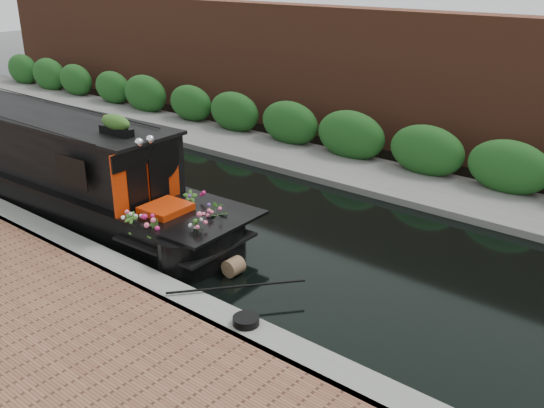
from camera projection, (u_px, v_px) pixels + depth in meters
The scene contains 8 objects.
ground at pixel (224, 214), 13.56m from camera, with size 80.00×80.00×0.00m, color black.
near_bank_coping at pixel (100, 268), 11.20m from camera, with size 40.00×0.60×0.50m, color gray.
far_bank_path at pixel (330, 168), 16.56m from camera, with size 40.00×2.40×0.34m, color #63635F.
far_hedge at pixel (348, 161), 17.20m from camera, with size 40.00×1.10×2.80m, color #1C4D1A.
far_brick_wall at pixel (385, 145), 18.70m from camera, with size 40.00×1.00×8.00m, color brown.
narrowboat at pixel (42, 165), 14.31m from camera, with size 11.46×2.53×2.69m.
rope_fender at pixel (234, 267), 10.89m from camera, with size 0.33×0.33×0.32m, color brown.
coiled_mooring_rope at pixel (246, 321), 8.99m from camera, with size 0.40×0.40×0.12m, color black.
Camera 1 is at (8.81, -8.93, 5.27)m, focal length 40.00 mm.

